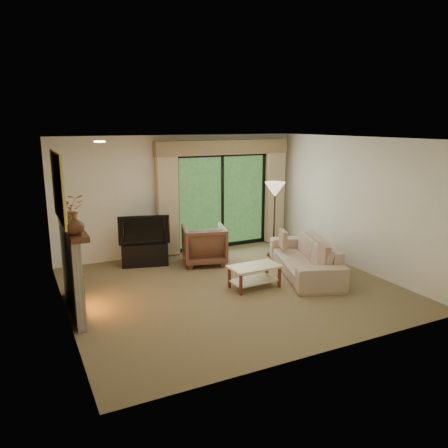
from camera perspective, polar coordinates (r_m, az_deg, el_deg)
name	(u,v)px	position (r m, az deg, el deg)	size (l,w,h in m)	color
floor	(231,288)	(7.81, 0.98, -8.34)	(5.50, 5.50, 0.00)	olive
ceiling	(232,139)	(7.27, 1.06, 11.10)	(5.50, 5.50, 0.00)	white
wall_back	(180,195)	(9.69, -5.73, 3.80)	(5.00, 5.00, 0.00)	white
wall_front	(326,255)	(5.40, 13.20, -3.97)	(5.00, 5.00, 0.00)	white
wall_left	(61,234)	(6.68, -20.51, -1.19)	(5.00, 5.00, 0.00)	white
wall_right	(356,203)	(9.00, 16.83, 2.59)	(5.00, 5.00, 0.00)	white
fireplace	(71,269)	(7.05, -19.31, -5.58)	(0.24, 1.70, 1.37)	gray
mirror	(58,187)	(6.76, -20.83, 4.57)	(0.07, 1.45, 1.02)	gold
sliding_door	(222,201)	(10.06, -0.26, 3.05)	(2.26, 0.10, 2.16)	black
curtain_left	(168,202)	(9.44, -7.37, 2.90)	(0.45, 0.18, 2.35)	tan
curtain_right	(274,193)	(10.60, 6.60, 4.03)	(0.45, 0.18, 2.35)	tan
cornice	(224,147)	(9.84, -0.03, 9.98)	(3.20, 0.24, 0.32)	#937952
media_console	(145,254)	(9.12, -10.27, -3.84)	(0.93, 0.42, 0.46)	black
tv	(144,229)	(8.98, -10.41, -0.62)	(1.02, 0.13, 0.59)	black
armchair	(204,245)	(9.03, -2.62, -2.70)	(0.85, 0.88, 0.80)	brown
sofa	(305,257)	(8.54, 10.53, -4.32)	(2.25, 0.88, 0.66)	tan
pillow_near	(324,256)	(7.94, 12.94, -4.04)	(0.11, 0.41, 0.41)	brown
pillow_far	(283,239)	(8.95, 7.73, -1.96)	(0.09, 0.35, 0.35)	brown
coffee_table	(254,277)	(7.78, 3.98, -6.86)	(0.90, 0.49, 0.40)	beige
floor_lamp	(274,220)	(9.49, 6.57, 0.58)	(0.44, 0.44, 1.62)	beige
vase	(74,224)	(6.23, -18.98, -0.04)	(0.27, 0.27, 0.28)	#4C2818
branches	(69,211)	(6.71, -19.61, 1.67)	(0.43, 0.38, 0.48)	#A66627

